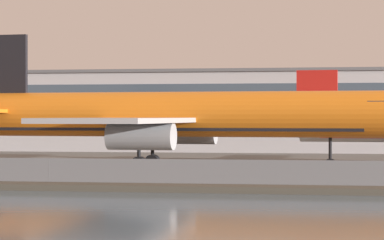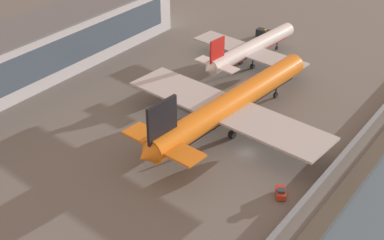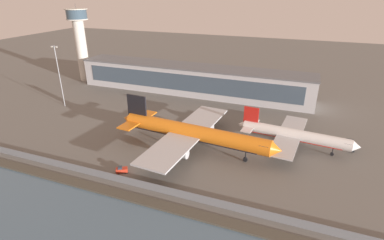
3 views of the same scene
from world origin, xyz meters
TOP-DOWN VIEW (x-y plane):
  - ground_plane at (0.00, 0.00)m, footprint 500.00×500.00m
  - shoreline_seawall at (0.00, -20.50)m, footprint 320.00×3.00m
  - perimeter_fence at (0.00, -16.00)m, footprint 280.00×0.10m
  - cargo_jet_orange at (5.61, 7.62)m, footprint 53.68×46.40m
  - terminal_building at (-14.59, 59.62)m, footprint 113.37×15.59m

SIDE VIEW (x-z plane):
  - ground_plane at x=0.00m, z-range 0.00..0.00m
  - shoreline_seawall at x=0.00m, z-range 0.00..0.50m
  - perimeter_fence at x=0.00m, z-range 0.00..2.26m
  - cargo_jet_orange at x=5.61m, z-range -1.79..13.32m
  - terminal_building at x=-14.59m, z-range 0.01..13.29m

